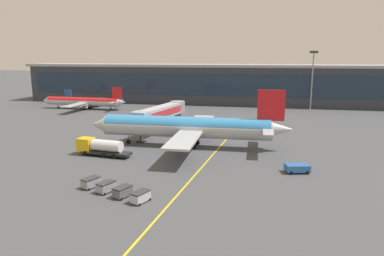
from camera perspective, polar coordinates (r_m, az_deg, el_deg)
The scene contains 14 objects.
ground_plane at distance 69.94m, azimuth 0.86°, elevation -4.17°, with size 700.00×700.00×0.00m, color #47494F.
apron_lead_in_line at distance 71.34m, azimuth 3.71°, elevation -3.88°, with size 0.30×80.00×0.01m, color yellow.
terminal_building at distance 143.58m, azimuth 10.83°, elevation 6.86°, with size 193.20×18.83×15.51m.
main_airliner at distance 74.47m, azimuth -0.78°, elevation 0.15°, with size 43.22×34.06×12.33m.
jet_bridge at distance 87.96m, azimuth -4.78°, elevation 2.52°, with size 7.72×22.80×6.93m.
fuel_tanker at distance 70.52m, azimuth -14.45°, elevation -2.95°, with size 11.02×3.74×3.25m.
pushback_tug at distance 61.35m, azimuth 16.55°, elevation -6.10°, with size 4.27×3.21×1.40m.
baggage_cart_0 at distance 54.52m, azimuth -15.89°, elevation -8.36°, with size 2.42×3.03×1.48m.
baggage_cart_1 at distance 52.24m, azimuth -13.58°, elevation -9.12°, with size 2.42×3.03×1.48m.
baggage_cart_2 at distance 50.06m, azimuth -11.05°, elevation -9.94°, with size 2.42×3.03×1.48m.
baggage_cart_3 at distance 48.00m, azimuth -8.28°, elevation -10.80°, with size 2.42×3.03×1.48m.
commuter_jet_far at distance 133.76m, azimuth -17.04°, elevation 4.10°, with size 32.98×26.23×8.17m.
commuter_jet_near at distance 134.40m, azimuth -15.80°, elevation 3.96°, with size 25.25×20.11×6.66m.
apron_light_mast_0 at distance 132.29m, azimuth 18.72°, elevation 8.00°, with size 2.80×0.50×20.55m.
Camera 1 is at (12.62, -66.14, 18.90)m, focal length 33.30 mm.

